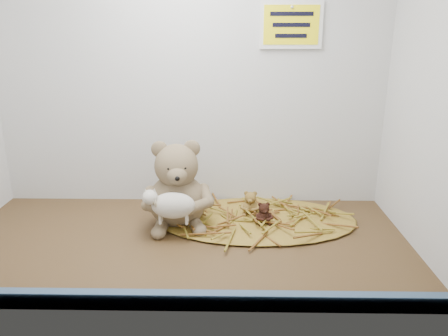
{
  "coord_description": "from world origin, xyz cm",
  "views": [
    {
      "loc": [
        13.0,
        -104.18,
        53.86
      ],
      "look_at": [
        10.99,
        3.36,
        19.54
      ],
      "focal_mm": 35.0,
      "sensor_mm": 36.0,
      "label": 1
    }
  ],
  "objects_px": {
    "main_teddy": "(177,184)",
    "toy_lamb": "(173,205)",
    "mini_teddy_brown": "(264,212)",
    "mini_teddy_tan": "(250,202)"
  },
  "relations": [
    {
      "from": "toy_lamb",
      "to": "mini_teddy_brown",
      "type": "height_order",
      "value": "toy_lamb"
    },
    {
      "from": "mini_teddy_tan",
      "to": "mini_teddy_brown",
      "type": "relative_size",
      "value": 1.14
    },
    {
      "from": "main_teddy",
      "to": "mini_teddy_tan",
      "type": "height_order",
      "value": "main_teddy"
    },
    {
      "from": "mini_teddy_brown",
      "to": "main_teddy",
      "type": "bearing_deg",
      "value": 169.07
    },
    {
      "from": "main_teddy",
      "to": "toy_lamb",
      "type": "bearing_deg",
      "value": -98.47
    },
    {
      "from": "main_teddy",
      "to": "mini_teddy_brown",
      "type": "xyz_separation_m",
      "value": [
        0.25,
        -0.01,
        -0.08
      ]
    },
    {
      "from": "toy_lamb",
      "to": "mini_teddy_tan",
      "type": "relative_size",
      "value": 2.11
    },
    {
      "from": "main_teddy",
      "to": "mini_teddy_brown",
      "type": "bearing_deg",
      "value": -10.76
    },
    {
      "from": "main_teddy",
      "to": "toy_lamb",
      "type": "relative_size",
      "value": 1.63
    },
    {
      "from": "main_teddy",
      "to": "mini_teddy_brown",
      "type": "height_order",
      "value": "main_teddy"
    }
  ]
}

